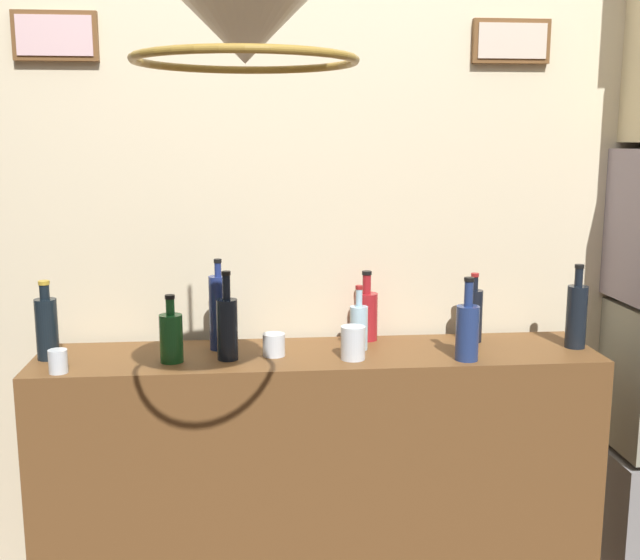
{
  "coord_description": "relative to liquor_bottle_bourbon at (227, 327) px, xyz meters",
  "views": [
    {
      "loc": [
        -0.22,
        -1.58,
        1.64
      ],
      "look_at": [
        0.0,
        0.78,
        1.2
      ],
      "focal_mm": 43.2,
      "sensor_mm": 36.0,
      "label": 1
    }
  ],
  "objects": [
    {
      "name": "liquor_bottle_mezcal",
      "position": [
        -0.03,
        0.12,
        0.02
      ],
      "size": [
        0.06,
        0.06,
        0.3
      ],
      "color": "navy",
      "rests_on": "bar_shelf_unit"
    },
    {
      "name": "pendant_lamp",
      "position": [
        0.07,
        -0.86,
        0.82
      ],
      "size": [
        0.43,
        0.43,
        0.59
      ],
      "color": "#EFE5C6"
    },
    {
      "name": "liquor_bottle_bourbon",
      "position": [
        0.0,
        0.0,
        0.0
      ],
      "size": [
        0.07,
        0.07,
        0.28
      ],
      "color": "black",
      "rests_on": "bar_shelf_unit"
    },
    {
      "name": "bar_shelf_unit",
      "position": [
        0.29,
        0.05,
        -0.58
      ],
      "size": [
        1.82,
        0.39,
        0.95
      ],
      "primitive_type": "cube",
      "color": "brown",
      "rests_on": "ground"
    },
    {
      "name": "glass_tumbler_rocks",
      "position": [
        0.15,
        0.03,
        -0.07
      ],
      "size": [
        0.07,
        0.07,
        0.07
      ],
      "color": "silver",
      "rests_on": "bar_shelf_unit"
    },
    {
      "name": "panelled_rear_partition",
      "position": [
        0.29,
        0.32,
        0.39
      ],
      "size": [
        3.75,
        0.15,
        2.75
      ],
      "color": "beige",
      "rests_on": "ground"
    },
    {
      "name": "liquor_bottle_sherry",
      "position": [
        0.83,
        0.14,
        -0.01
      ],
      "size": [
        0.06,
        0.06,
        0.24
      ],
      "color": "black",
      "rests_on": "bar_shelf_unit"
    },
    {
      "name": "liquor_bottle_scotch",
      "position": [
        0.75,
        -0.08,
        -0.01
      ],
      "size": [
        0.07,
        0.07,
        0.26
      ],
      "color": "navy",
      "rests_on": "bar_shelf_unit"
    },
    {
      "name": "liquor_bottle_rye",
      "position": [
        1.15,
        0.03,
        0.01
      ],
      "size": [
        0.07,
        0.07,
        0.28
      ],
      "color": "black",
      "rests_on": "bar_shelf_unit"
    },
    {
      "name": "liquor_bottle_port",
      "position": [
        0.47,
        0.2,
        -0.02
      ],
      "size": [
        0.08,
        0.08,
        0.24
      ],
      "color": "maroon",
      "rests_on": "bar_shelf_unit"
    },
    {
      "name": "liquor_bottle_gin",
      "position": [
        -0.56,
        0.06,
        -0.0
      ],
      "size": [
        0.07,
        0.07,
        0.25
      ],
      "color": "black",
      "rests_on": "bar_shelf_unit"
    },
    {
      "name": "glass_tumbler_shot",
      "position": [
        -0.5,
        -0.09,
        -0.07
      ],
      "size": [
        0.06,
        0.06,
        0.07
      ],
      "color": "silver",
      "rests_on": "bar_shelf_unit"
    },
    {
      "name": "glass_tumbler_highball",
      "position": [
        0.39,
        -0.03,
        -0.05
      ],
      "size": [
        0.08,
        0.08,
        0.11
      ],
      "color": "silver",
      "rests_on": "bar_shelf_unit"
    },
    {
      "name": "liquor_bottle_tequila",
      "position": [
        0.43,
        0.08,
        -0.03
      ],
      "size": [
        0.06,
        0.06,
        0.21
      ],
      "color": "#A6CCE1",
      "rests_on": "bar_shelf_unit"
    },
    {
      "name": "liquor_bottle_vermouth",
      "position": [
        -0.17,
        -0.01,
        -0.02
      ],
      "size": [
        0.07,
        0.07,
        0.21
      ],
      "color": "#195724",
      "rests_on": "bar_shelf_unit"
    }
  ]
}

